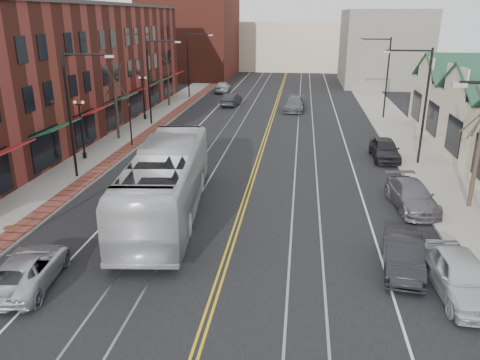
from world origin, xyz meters
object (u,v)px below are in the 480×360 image
(parked_car_a, at_px, (461,276))
(parked_car_c, at_px, (412,196))
(transit_bus, at_px, (166,182))
(parked_car_b, at_px, (403,255))
(parked_car_d, at_px, (385,149))
(parked_suv, at_px, (27,269))

(parked_car_a, distance_m, parked_car_c, 8.69)
(transit_bus, xyz_separation_m, parked_car_c, (13.20, 2.66, -1.15))
(parked_car_b, bearing_deg, parked_car_a, -34.54)
(parked_car_b, height_order, parked_car_d, parked_car_d)
(transit_bus, height_order, parked_car_c, transit_bus)
(parked_car_c, distance_m, parked_car_d, 9.41)
(parked_car_d, bearing_deg, parked_car_c, -90.85)
(parked_car_a, xyz_separation_m, parked_car_c, (0.00, 8.69, -0.10))
(parked_car_c, xyz_separation_m, parked_car_d, (0.00, 9.41, 0.06))
(parked_suv, xyz_separation_m, parked_car_d, (16.80, 19.57, 0.13))
(parked_car_c, bearing_deg, parked_car_a, -96.57)
(parked_suv, height_order, parked_car_b, parked_car_b)
(parked_car_b, bearing_deg, parked_car_c, 83.10)
(transit_bus, xyz_separation_m, parked_car_d, (13.20, 12.07, -1.09))
(parked_car_b, bearing_deg, transit_bus, 166.23)
(parked_car_a, bearing_deg, transit_bus, 151.68)
(parked_suv, relative_size, parked_car_d, 1.03)
(parked_car_a, bearing_deg, parked_suv, -178.79)
(parked_car_d, bearing_deg, parked_car_b, -97.08)
(transit_bus, distance_m, parked_car_a, 14.55)
(parked_car_b, distance_m, parked_car_c, 7.30)
(transit_bus, height_order, parked_car_a, transit_bus)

